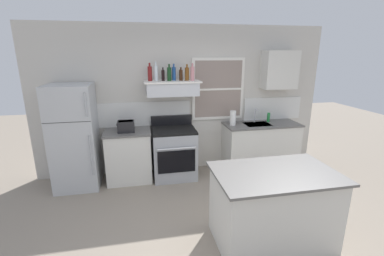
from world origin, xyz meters
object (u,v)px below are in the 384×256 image
kitchen_island (273,207)px  paper_towel_roll (233,118)px  bottle_brown_stout (181,75)px  bottle_balsamic_dark (163,75)px  toaster (126,126)px  bottle_clear_tall (156,73)px  bottle_rose_pink (192,73)px  bottle_dark_green_wine (169,74)px  bottle_amber_wine (187,74)px  refrigerator (74,137)px  bottle_red_label_wine (150,73)px  stove_range (174,152)px  dish_soap_bottle (268,117)px  bottle_blue_liqueur (174,74)px

kitchen_island → paper_towel_roll: bearing=84.1°
bottle_brown_stout → paper_towel_roll: size_ratio=0.85×
bottle_balsamic_dark → toaster: bearing=-168.6°
bottle_clear_tall → paper_towel_roll: size_ratio=1.18×
bottle_rose_pink → kitchen_island: bearing=-74.9°
bottle_dark_green_wine → bottle_amber_wine: bottle_dark_green_wine is taller
refrigerator → kitchen_island: refrigerator is taller
bottle_brown_stout → bottle_red_label_wine: bearing=175.1°
bottle_dark_green_wine → bottle_rose_pink: 0.40m
bottle_amber_wine → paper_towel_roll: (0.85, -0.04, -0.82)m
stove_range → bottle_rose_pink: bearing=9.4°
stove_range → bottle_rose_pink: bottle_rose_pink is taller
bottle_red_label_wine → bottle_brown_stout: size_ratio=1.32×
dish_soap_bottle → toaster: bearing=-176.8°
toaster → bottle_rose_pink: 1.45m
bottle_blue_liqueur → bottle_brown_stout: size_ratio=1.24×
paper_towel_roll → bottle_rose_pink: bearing=178.4°
paper_towel_roll → bottle_blue_liqueur: bearing=174.5°
bottle_dark_green_wine → paper_towel_roll: bottle_dark_green_wine is taller
bottle_brown_stout → kitchen_island: (0.74, -2.08, -1.38)m
toaster → bottle_amber_wine: bearing=5.1°
refrigerator → toaster: size_ratio=5.84×
bottle_brown_stout → bottle_rose_pink: bearing=-12.1°
paper_towel_roll → bottle_brown_stout: bearing=176.2°
bottle_red_label_wine → kitchen_island: bottle_red_label_wine is taller
toaster → kitchen_island: size_ratio=0.21×
bottle_rose_pink → paper_towel_roll: 1.12m
bottle_brown_stout → bottle_amber_wine: bearing=-11.1°
bottle_blue_liqueur → bottle_brown_stout: 0.13m
bottle_red_label_wine → bottle_brown_stout: bottle_red_label_wine is taller
bottle_brown_stout → kitchen_island: size_ratio=0.16×
bottle_dark_green_wine → bottle_amber_wine: bearing=-1.4°
bottle_blue_liqueur → paper_towel_roll: (1.07, -0.10, -0.82)m
refrigerator → kitchen_island: (2.55, -1.96, -0.41)m
kitchen_island → bottle_blue_liqueur: bearing=112.0°
toaster → dish_soap_bottle: bearing=3.2°
bottle_clear_tall → bottle_rose_pink: bottle_clear_tall is taller
bottle_amber_wine → bottle_brown_stout: bearing=168.9°
bottle_red_label_wine → bottle_dark_green_wine: (0.32, -0.06, -0.01)m
bottle_clear_tall → paper_towel_roll: bearing=-3.5°
bottle_blue_liqueur → dish_soap_bottle: bottle_blue_liqueur is taller
bottle_dark_green_wine → bottle_balsamic_dark: bearing=163.0°
toaster → paper_towel_roll: paper_towel_roll is taller
stove_range → dish_soap_bottle: same height
bottle_balsamic_dark → bottle_dark_green_wine: (0.10, -0.03, 0.02)m
bottle_rose_pink → dish_soap_bottle: bottle_rose_pink is taller
bottle_dark_green_wine → paper_towel_roll: size_ratio=1.05×
kitchen_island → stove_range: bearing=114.5°
bottle_brown_stout → kitchen_island: 2.61m
bottle_rose_pink → paper_towel_roll: bottle_rose_pink is taller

